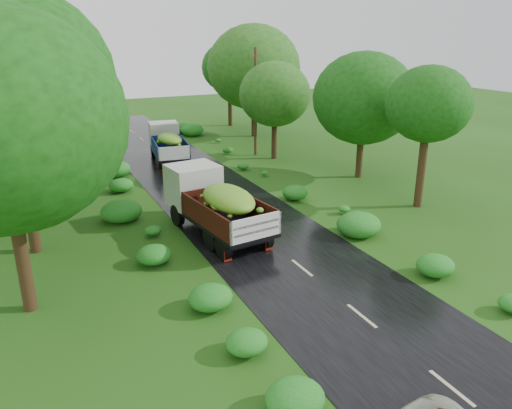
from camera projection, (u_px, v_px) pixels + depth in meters
ground at (362, 316)px, 16.94m from camera, size 120.00×120.00×0.00m
road at (290, 258)px, 21.20m from camera, size 6.50×80.00×0.02m
road_lines at (279, 249)px, 22.05m from camera, size 0.12×69.60×0.00m
truck_near at (213, 201)px, 23.35m from camera, size 3.27×7.10×2.88m
truck_far at (167, 142)px, 36.40m from camera, size 2.97×6.35×2.57m
utility_pole at (255, 101)px, 37.35m from camera, size 1.36×0.55×7.99m
trees_right at (286, 81)px, 38.26m from camera, size 6.14×30.20×7.91m
shrubs at (214, 192)px, 28.75m from camera, size 11.90×44.00×0.70m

